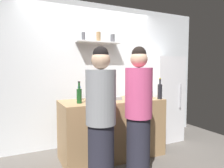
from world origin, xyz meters
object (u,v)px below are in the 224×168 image
wine_bottle_dark_glass (160,91)px  wine_bottle_green_glass (79,95)px  water_bottle_plastic (79,94)px  utensil_holder (149,94)px  person_pink_top (138,114)px  person_grey_hoodie (101,121)px  baking_pan (109,98)px  refrigerator (161,98)px

wine_bottle_dark_glass → wine_bottle_green_glass: bearing=172.4°
wine_bottle_green_glass → water_bottle_plastic: bearing=73.4°
utensil_holder → person_pink_top: person_pink_top is taller
wine_bottle_dark_glass → person_grey_hoodie: size_ratio=0.21×
baking_pan → wine_bottle_green_glass: bearing=-167.0°
refrigerator → wine_bottle_dark_glass: (-0.53, -0.61, 0.23)m
water_bottle_plastic → wine_bottle_dark_glass: bearing=-21.4°
wine_bottle_green_glass → person_grey_hoodie: bearing=-85.6°
refrigerator → wine_bottle_dark_glass: refrigerator is taller
water_bottle_plastic → utensil_holder: bearing=-10.7°
wine_bottle_green_glass → water_bottle_plastic: size_ratio=1.48×
wine_bottle_green_glass → person_grey_hoodie: 0.72m
person_grey_hoodie → utensil_holder: bearing=140.0°
person_pink_top → refrigerator: bearing=53.5°
utensil_holder → wine_bottle_dark_glass: bearing=-84.2°
wine_bottle_green_glass → water_bottle_plastic: wine_bottle_green_glass is taller
utensil_holder → person_grey_hoodie: 1.43m
wine_bottle_green_glass → wine_bottle_dark_glass: size_ratio=0.91×
refrigerator → water_bottle_plastic: (-1.72, -0.14, 0.19)m
utensil_holder → person_pink_top: (-0.68, -0.72, -0.14)m
utensil_holder → refrigerator: bearing=33.2°
wine_bottle_dark_glass → water_bottle_plastic: (-1.20, 0.47, -0.04)m
utensil_holder → person_grey_hoodie: size_ratio=0.13×
wine_bottle_dark_glass → person_pink_top: person_pink_top is taller
baking_pan → water_bottle_plastic: size_ratio=1.61×
baking_pan → utensil_holder: utensil_holder is taller
person_pink_top → wine_bottle_green_glass: bearing=144.1°
utensil_holder → person_grey_hoodie: person_grey_hoodie is taller
baking_pan → wine_bottle_dark_glass: (0.76, -0.29, 0.11)m
utensil_holder → wine_bottle_dark_glass: 0.26m
wine_bottle_dark_glass → person_pink_top: 0.88m
wine_bottle_green_glass → wine_bottle_dark_glass: bearing=-7.6°
water_bottle_plastic → person_grey_hoodie: size_ratio=0.13×
refrigerator → utensil_holder: 0.68m
baking_pan → person_pink_top: person_pink_top is taller
water_bottle_plastic → baking_pan: bearing=-22.3°
wine_bottle_green_glass → baking_pan: bearing=13.0°
utensil_holder → person_grey_hoodie: (-1.21, -0.76, -0.15)m
baking_pan → person_pink_top: bearing=-85.8°
baking_pan → utensil_holder: size_ratio=1.56×
refrigerator → water_bottle_plastic: 1.74m
baking_pan → wine_bottle_dark_glass: bearing=-20.9°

